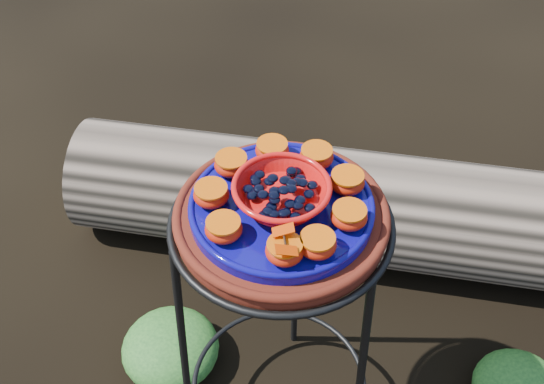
% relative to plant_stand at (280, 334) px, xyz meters
% --- Properties ---
extents(plant_stand, '(0.44, 0.44, 0.70)m').
position_rel_plant_stand_xyz_m(plant_stand, '(0.00, 0.00, 0.00)').
color(plant_stand, black).
rests_on(plant_stand, ground).
extents(terracotta_saucer, '(0.37, 0.37, 0.03)m').
position_rel_plant_stand_xyz_m(terracotta_saucer, '(0.00, 0.00, 0.37)').
color(terracotta_saucer, '#54190B').
rests_on(terracotta_saucer, plant_stand).
extents(cobalt_plate, '(0.32, 0.32, 0.02)m').
position_rel_plant_stand_xyz_m(cobalt_plate, '(0.00, 0.00, 0.39)').
color(cobalt_plate, '#0A0F59').
rests_on(cobalt_plate, terracotta_saucer).
extents(red_bowl, '(0.16, 0.16, 0.04)m').
position_rel_plant_stand_xyz_m(red_bowl, '(0.00, 0.00, 0.42)').
color(red_bowl, red).
rests_on(red_bowl, cobalt_plate).
extents(glass_gems, '(0.12, 0.12, 0.02)m').
position_rel_plant_stand_xyz_m(glass_gems, '(0.00, 0.00, 0.46)').
color(glass_gems, black).
rests_on(glass_gems, red_bowl).
extents(orange_half_0, '(0.06, 0.06, 0.03)m').
position_rel_plant_stand_xyz_m(orange_half_0, '(0.03, -0.12, 0.42)').
color(orange_half_0, '#A60D00').
rests_on(orange_half_0, cobalt_plate).
extents(orange_half_1, '(0.06, 0.06, 0.03)m').
position_rel_plant_stand_xyz_m(orange_half_1, '(0.07, -0.09, 0.42)').
color(orange_half_1, '#A60D00').
rests_on(orange_half_1, cobalt_plate).
extents(orange_half_2, '(0.06, 0.06, 0.03)m').
position_rel_plant_stand_xyz_m(orange_half_2, '(0.12, -0.02, 0.42)').
color(orange_half_2, '#A60D00').
rests_on(orange_half_2, cobalt_plate).
extents(orange_half_3, '(0.06, 0.06, 0.03)m').
position_rel_plant_stand_xyz_m(orange_half_3, '(0.10, 0.06, 0.42)').
color(orange_half_3, '#A60D00').
rests_on(orange_half_3, cobalt_plate).
extents(orange_half_4, '(0.06, 0.06, 0.03)m').
position_rel_plant_stand_xyz_m(orange_half_4, '(0.04, 0.11, 0.42)').
color(orange_half_4, '#A60D00').
rests_on(orange_half_4, cobalt_plate).
extents(orange_half_5, '(0.06, 0.06, 0.03)m').
position_rel_plant_stand_xyz_m(orange_half_5, '(-0.04, 0.11, 0.42)').
color(orange_half_5, '#A60D00').
rests_on(orange_half_5, cobalt_plate).
extents(orange_half_6, '(0.06, 0.06, 0.03)m').
position_rel_plant_stand_xyz_m(orange_half_6, '(-0.10, 0.06, 0.42)').
color(orange_half_6, '#A60D00').
rests_on(orange_half_6, cobalt_plate).
extents(orange_half_7, '(0.06, 0.06, 0.03)m').
position_rel_plant_stand_xyz_m(orange_half_7, '(-0.12, -0.02, 0.42)').
color(orange_half_7, '#A60D00').
rests_on(orange_half_7, cobalt_plate).
extents(orange_half_8, '(0.06, 0.06, 0.03)m').
position_rel_plant_stand_xyz_m(orange_half_8, '(-0.08, -0.09, 0.42)').
color(orange_half_8, '#A60D00').
rests_on(orange_half_8, cobalt_plate).
extents(butterfly, '(0.09, 0.07, 0.01)m').
position_rel_plant_stand_xyz_m(butterfly, '(0.03, -0.12, 0.44)').
color(butterfly, '#CD3200').
rests_on(butterfly, orange_half_0).
extents(driftwood_log, '(1.78, 0.49, 0.33)m').
position_rel_plant_stand_xyz_m(driftwood_log, '(0.18, 0.59, -0.18)').
color(driftwood_log, black).
rests_on(driftwood_log, ground).
extents(foliage_left, '(0.25, 0.25, 0.13)m').
position_rel_plant_stand_xyz_m(foliage_left, '(-0.30, 0.09, -0.29)').
color(foliage_left, '#1B481B').
rests_on(foliage_left, ground).
extents(foliage_back, '(0.31, 0.31, 0.15)m').
position_rel_plant_stand_xyz_m(foliage_back, '(-0.22, 0.49, -0.27)').
color(foliage_back, '#1B481B').
rests_on(foliage_back, ground).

